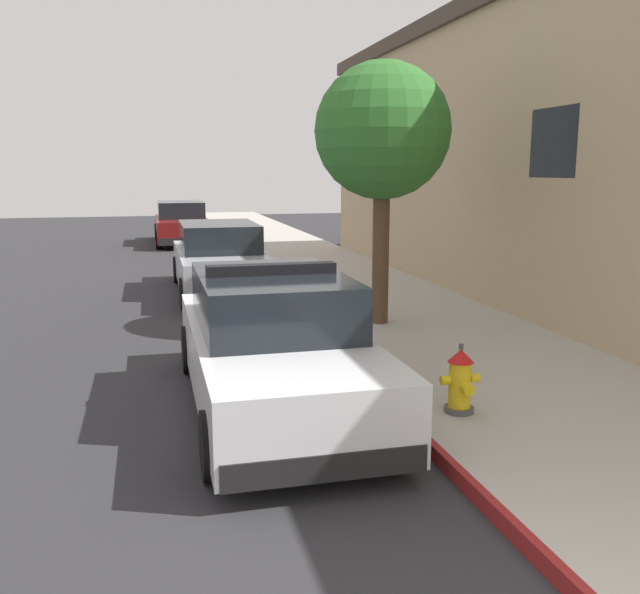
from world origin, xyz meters
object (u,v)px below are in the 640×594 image
fire_hydrant (460,381)px  police_cruiser (274,345)px  parked_car_dark_far (181,224)px  parked_car_silver_ahead (220,260)px  street_tree (383,133)px

fire_hydrant → police_cruiser: bearing=149.7°
parked_car_dark_far → parked_car_silver_ahead: bearing=-88.2°
street_tree → fire_hydrant: bearing=-97.7°
parked_car_dark_far → fire_hydrant: (2.02, -19.48, -0.24)m
police_cruiser → street_tree: bearing=53.6°
parked_car_silver_ahead → parked_car_dark_far: same height
parked_car_dark_far → police_cruiser: bearing=-89.4°
parked_car_silver_ahead → fire_hydrant: (1.68, -8.77, -0.24)m
street_tree → police_cruiser: bearing=-126.4°
street_tree → parked_car_silver_ahead: bearing=117.3°
police_cruiser → street_tree: size_ratio=1.12×
parked_car_silver_ahead → fire_hydrant: 8.93m
parked_car_silver_ahead → street_tree: 5.58m
parked_car_silver_ahead → street_tree: (2.27, -4.40, 2.58)m
police_cruiser → parked_car_dark_far: size_ratio=1.00×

